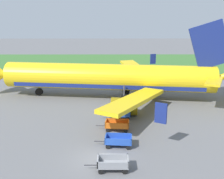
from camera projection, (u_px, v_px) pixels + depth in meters
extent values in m
plane|color=slate|center=(96.00, 159.00, 23.92)|extent=(220.00, 220.00, 0.00)
cube|color=#3D7033|center=(106.00, 63.00, 68.00)|extent=(220.00, 28.00, 0.06)
cylinder|color=yellow|center=(108.00, 77.00, 39.95)|extent=(30.23, 7.35, 3.70)
cube|color=navy|center=(108.00, 84.00, 40.23)|extent=(27.23, 6.80, 0.56)
cone|color=yellow|center=(0.00, 74.00, 41.82)|extent=(3.62, 3.99, 3.63)
cube|color=yellow|center=(134.00, 100.00, 31.69)|extent=(8.58, 12.63, 1.35)
cube|color=navy|center=(161.00, 113.00, 24.92)|extent=(1.06, 0.71, 1.90)
cylinder|color=#856D0E|center=(124.00, 106.00, 33.68)|extent=(3.43, 2.48, 2.10)
cube|color=yellow|center=(138.00, 70.00, 47.65)|extent=(5.87, 13.23, 1.35)
cube|color=navy|center=(153.00, 59.00, 53.30)|extent=(1.11, 0.48, 1.90)
cylinder|color=#856D0E|center=(130.00, 80.00, 46.66)|extent=(3.43, 2.48, 2.10)
cube|color=navy|center=(210.00, 45.00, 37.10)|extent=(5.98, 1.09, 6.88)
cube|color=yellow|center=(214.00, 81.00, 35.15)|extent=(3.83, 5.47, 0.24)
cube|color=yellow|center=(204.00, 71.00, 41.26)|extent=(2.76, 5.45, 0.24)
cylinder|color=#4C4C51|center=(39.00, 85.00, 41.57)|extent=(0.20, 0.20, 2.04)
cylinder|color=black|center=(39.00, 92.00, 41.85)|extent=(1.15, 0.58, 1.10)
cylinder|color=#4C4C51|center=(124.00, 92.00, 37.99)|extent=(0.20, 0.20, 2.04)
cylinder|color=black|center=(124.00, 99.00, 38.27)|extent=(1.15, 0.58, 1.10)
cylinder|color=#4C4C51|center=(126.00, 84.00, 42.20)|extent=(0.20, 0.20, 2.04)
cylinder|color=black|center=(126.00, 91.00, 42.48)|extent=(1.15, 0.58, 1.10)
cube|color=gray|center=(113.00, 165.00, 22.10)|extent=(2.50, 1.40, 0.08)
cube|color=gray|center=(113.00, 166.00, 21.39)|extent=(2.50, 0.10, 0.55)
cube|color=gray|center=(113.00, 157.00, 22.64)|extent=(2.50, 0.10, 0.55)
cube|color=gray|center=(98.00, 161.00, 22.01)|extent=(0.10, 1.40, 0.55)
cube|color=gray|center=(128.00, 161.00, 22.02)|extent=(0.10, 1.40, 0.55)
cylinder|color=#2D2D33|center=(90.00, 165.00, 22.10)|extent=(1.00, 0.08, 0.08)
cylinder|color=black|center=(101.00, 171.00, 21.62)|extent=(0.44, 0.16, 0.44)
cylinder|color=black|center=(101.00, 164.00, 22.70)|extent=(0.44, 0.16, 0.44)
cylinder|color=black|center=(125.00, 171.00, 21.63)|extent=(0.44, 0.16, 0.44)
cylinder|color=black|center=(124.00, 164.00, 22.71)|extent=(0.44, 0.16, 0.44)
cube|color=#234CB2|center=(118.00, 142.00, 25.98)|extent=(2.61, 1.61, 0.08)
cube|color=#234CB2|center=(118.00, 142.00, 25.28)|extent=(2.50, 0.32, 0.55)
cube|color=#234CB2|center=(119.00, 136.00, 26.52)|extent=(2.50, 0.32, 0.55)
cube|color=#234CB2|center=(106.00, 138.00, 25.99)|extent=(0.22, 1.40, 0.55)
cube|color=#234CB2|center=(131.00, 139.00, 25.80)|extent=(0.22, 1.40, 0.55)
cylinder|color=#2D2D33|center=(99.00, 141.00, 26.14)|extent=(1.00, 0.17, 0.08)
cylinder|color=black|center=(108.00, 147.00, 25.59)|extent=(0.45, 0.20, 0.44)
cylinder|color=black|center=(109.00, 141.00, 26.67)|extent=(0.45, 0.20, 0.44)
cylinder|color=black|center=(128.00, 147.00, 25.44)|extent=(0.45, 0.20, 0.44)
cylinder|color=black|center=(129.00, 142.00, 26.52)|extent=(0.45, 0.20, 0.44)
cube|color=orange|center=(117.00, 126.00, 29.55)|extent=(2.63, 1.64, 0.08)
cube|color=orange|center=(117.00, 126.00, 28.84)|extent=(2.50, 0.35, 0.55)
cube|color=orange|center=(118.00, 121.00, 30.08)|extent=(2.50, 0.35, 0.55)
cube|color=orange|center=(106.00, 123.00, 29.57)|extent=(0.24, 1.40, 0.55)
cube|color=orange|center=(128.00, 124.00, 29.35)|extent=(0.24, 1.40, 0.55)
cylinder|color=#2D2D33|center=(100.00, 126.00, 29.72)|extent=(1.00, 0.18, 0.08)
cylinder|color=black|center=(108.00, 130.00, 29.17)|extent=(0.45, 0.20, 0.44)
cylinder|color=black|center=(109.00, 126.00, 30.24)|extent=(0.45, 0.20, 0.44)
cylinder|color=black|center=(126.00, 131.00, 29.00)|extent=(0.45, 0.20, 0.44)
cylinder|color=black|center=(126.00, 126.00, 30.07)|extent=(0.45, 0.20, 0.44)
cube|color=#234CB2|center=(120.00, 115.00, 32.70)|extent=(2.50, 1.41, 0.08)
cube|color=#234CB2|center=(120.00, 114.00, 31.99)|extent=(2.50, 0.11, 0.55)
cube|color=#234CB2|center=(119.00, 111.00, 33.24)|extent=(2.50, 0.11, 0.55)
cube|color=#234CB2|center=(109.00, 112.00, 32.61)|extent=(0.10, 1.40, 0.55)
cube|color=#234CB2|center=(130.00, 112.00, 32.63)|extent=(0.10, 1.40, 0.55)
cylinder|color=#2D2D33|center=(104.00, 115.00, 32.70)|extent=(1.00, 0.08, 0.08)
cylinder|color=black|center=(112.00, 119.00, 32.23)|extent=(0.44, 0.16, 0.44)
cylinder|color=black|center=(112.00, 115.00, 33.31)|extent=(0.44, 0.16, 0.44)
cylinder|color=black|center=(128.00, 119.00, 32.24)|extent=(0.44, 0.16, 0.44)
cylinder|color=black|center=(127.00, 115.00, 33.32)|extent=(0.44, 0.16, 0.44)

